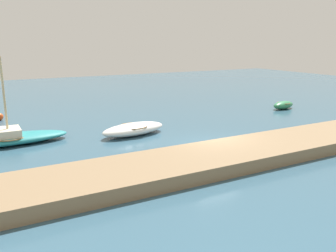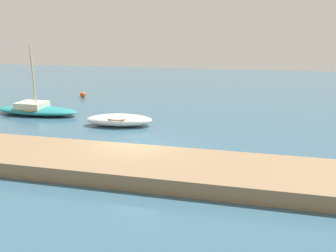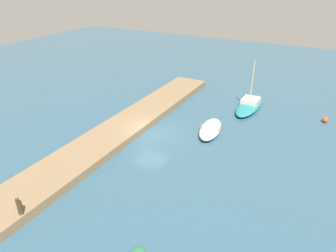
{
  "view_description": "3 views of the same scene",
  "coord_description": "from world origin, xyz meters",
  "px_view_note": "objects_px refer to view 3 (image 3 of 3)",
  "views": [
    {
      "loc": [
        -10.9,
        -15.07,
        5.58
      ],
      "look_at": [
        -0.81,
        3.33,
        0.56
      ],
      "focal_mm": 38.0,
      "sensor_mm": 36.0,
      "label": 1
    },
    {
      "loc": [
        5.0,
        -14.56,
        5.51
      ],
      "look_at": [
        1.15,
        1.59,
        0.95
      ],
      "focal_mm": 35.48,
      "sensor_mm": 36.0,
      "label": 2
    },
    {
      "loc": [
        19.9,
        12.38,
        12.47
      ],
      "look_at": [
        -0.05,
        1.66,
        1.17
      ],
      "focal_mm": 33.64,
      "sensor_mm": 36.0,
      "label": 3
    }
  ],
  "objects_px": {
    "motorboat_white": "(210,129)",
    "mooring_post_mid_west": "(19,207)",
    "mooring_post_west": "(20,207)",
    "sailboat_teal": "(249,104)",
    "marker_buoy": "(325,120)"
  },
  "relations": [
    {
      "from": "sailboat_teal",
      "to": "mooring_post_mid_west",
      "type": "relative_size",
      "value": 6.1
    },
    {
      "from": "marker_buoy",
      "to": "mooring_post_mid_west",
      "type": "bearing_deg",
      "value": -32.15
    },
    {
      "from": "mooring_post_west",
      "to": "sailboat_teal",
      "type": "bearing_deg",
      "value": 162.95
    },
    {
      "from": "motorboat_white",
      "to": "marker_buoy",
      "type": "relative_size",
      "value": 8.38
    },
    {
      "from": "mooring_post_mid_west",
      "to": "motorboat_white",
      "type": "bearing_deg",
      "value": 160.7
    },
    {
      "from": "motorboat_white",
      "to": "mooring_post_mid_west",
      "type": "xyz_separation_m",
      "value": [
        14.8,
        -5.18,
        0.75
      ]
    },
    {
      "from": "motorboat_white",
      "to": "mooring_post_mid_west",
      "type": "relative_size",
      "value": 4.22
    },
    {
      "from": "motorboat_white",
      "to": "mooring_post_west",
      "type": "height_order",
      "value": "mooring_post_west"
    },
    {
      "from": "mooring_post_west",
      "to": "mooring_post_mid_west",
      "type": "relative_size",
      "value": 0.8
    },
    {
      "from": "sailboat_teal",
      "to": "mooring_post_mid_west",
      "type": "height_order",
      "value": "sailboat_teal"
    },
    {
      "from": "mooring_post_west",
      "to": "marker_buoy",
      "type": "xyz_separation_m",
      "value": [
        -21.6,
        13.61,
        -0.76
      ]
    },
    {
      "from": "sailboat_teal",
      "to": "mooring_post_west",
      "type": "relative_size",
      "value": 7.62
    },
    {
      "from": "motorboat_white",
      "to": "mooring_post_mid_west",
      "type": "distance_m",
      "value": 15.7
    },
    {
      "from": "motorboat_white",
      "to": "mooring_post_west",
      "type": "bearing_deg",
      "value": -28.36
    },
    {
      "from": "motorboat_white",
      "to": "mooring_post_west",
      "type": "relative_size",
      "value": 5.28
    }
  ]
}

